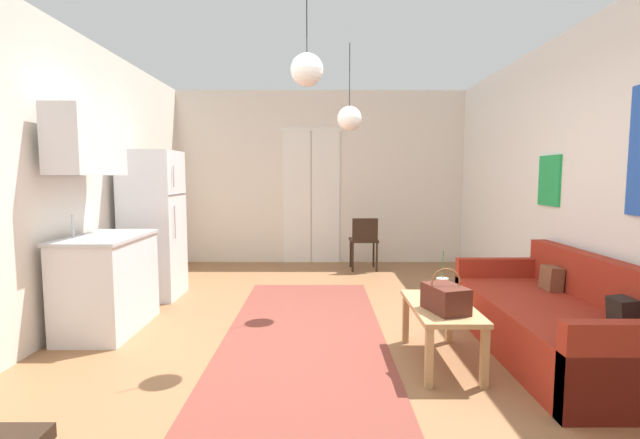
# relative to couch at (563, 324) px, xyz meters

# --- Properties ---
(ground_plane) EXTENTS (5.25, 8.26, 0.10)m
(ground_plane) POSITION_rel_couch_xyz_m (-1.91, 0.09, -0.31)
(ground_plane) COLOR #8E603D
(wall_back) EXTENTS (4.85, 0.13, 2.79)m
(wall_back) POSITION_rel_couch_xyz_m (-1.91, 3.97, 1.13)
(wall_back) COLOR silver
(wall_back) RESTS_ON ground_plane
(wall_right) EXTENTS (0.12, 7.86, 2.79)m
(wall_right) POSITION_rel_couch_xyz_m (0.47, 0.09, 1.14)
(wall_right) COLOR white
(wall_right) RESTS_ON ground_plane
(wall_left) EXTENTS (0.12, 7.86, 2.79)m
(wall_left) POSITION_rel_couch_xyz_m (-4.28, 0.09, 1.14)
(wall_left) COLOR silver
(wall_left) RESTS_ON ground_plane
(area_rug) EXTENTS (1.41, 3.54, 0.01)m
(area_rug) POSITION_rel_couch_xyz_m (-2.05, 0.52, -0.25)
(area_rug) COLOR brown
(area_rug) RESTS_ON ground_plane
(couch) EXTENTS (0.91, 2.09, 0.79)m
(couch) POSITION_rel_couch_xyz_m (0.00, 0.00, 0.00)
(couch) COLOR maroon
(couch) RESTS_ON ground_plane
(coffee_table) EXTENTS (0.45, 0.92, 0.45)m
(coffee_table) POSITION_rel_couch_xyz_m (-0.99, -0.13, 0.13)
(coffee_table) COLOR tan
(coffee_table) RESTS_ON ground_plane
(bamboo_vase) EXTENTS (0.10, 0.10, 0.39)m
(bamboo_vase) POSITION_rel_couch_xyz_m (-0.94, 0.04, 0.28)
(bamboo_vase) COLOR beige
(bamboo_vase) RESTS_ON coffee_table
(handbag) EXTENTS (0.31, 0.39, 0.32)m
(handbag) POSITION_rel_couch_xyz_m (-1.01, -0.30, 0.29)
(handbag) COLOR #512319
(handbag) RESTS_ON coffee_table
(refrigerator) EXTENTS (0.62, 0.66, 1.71)m
(refrigerator) POSITION_rel_couch_xyz_m (-3.87, 1.77, 0.60)
(refrigerator) COLOR white
(refrigerator) RESTS_ON ground_plane
(kitchen_counter) EXTENTS (0.60, 1.04, 2.02)m
(kitchen_counter) POSITION_rel_couch_xyz_m (-3.91, 0.60, 0.51)
(kitchen_counter) COLOR silver
(kitchen_counter) RESTS_ON ground_plane
(accent_chair) EXTENTS (0.43, 0.41, 0.80)m
(accent_chair) POSITION_rel_couch_xyz_m (-1.25, 3.27, 0.22)
(accent_chair) COLOR black
(accent_chair) RESTS_ON ground_plane
(pendant_lamp_near) EXTENTS (0.26, 0.26, 0.67)m
(pendant_lamp_near) POSITION_rel_couch_xyz_m (-2.02, 0.16, 2.00)
(pendant_lamp_near) COLOR black
(pendant_lamp_far) EXTENTS (0.26, 0.26, 0.90)m
(pendant_lamp_far) POSITION_rel_couch_xyz_m (-1.61, 1.33, 1.77)
(pendant_lamp_far) COLOR black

